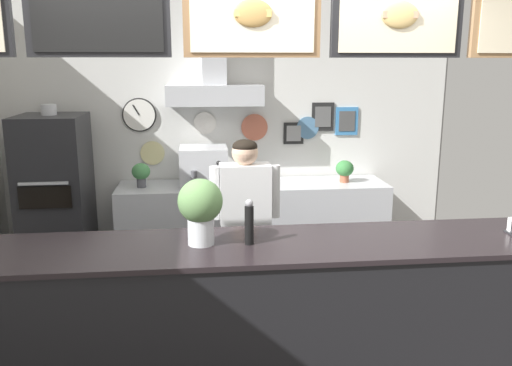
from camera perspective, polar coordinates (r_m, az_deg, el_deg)
name	(u,v)px	position (r m, az deg, el deg)	size (l,w,h in m)	color
back_wall_assembly	(228,127)	(5.48, -3.04, 6.05)	(4.70, 2.66, 2.75)	gray
service_counter	(256,331)	(3.29, -0.04, -15.55)	(3.80, 0.68, 1.10)	black
back_prep_counter	(253,228)	(5.48, -0.30, -4.83)	(2.70, 0.62, 0.92)	#B7BABF
pizza_oven	(56,201)	(5.40, -20.60, -1.84)	(0.60, 0.73, 1.74)	#232326
shop_worker	(245,224)	(4.32, -1.16, -4.47)	(0.56, 0.22, 1.53)	#232328
espresso_machine	(204,167)	(5.27, -5.65, 1.72)	(0.46, 0.53, 0.39)	silver
potted_thyme	(345,170)	(5.49, 9.48, 1.43)	(0.18, 0.18, 0.23)	#9E563D
potted_oregano	(141,173)	(5.31, -12.23, 1.07)	(0.18, 0.18, 0.24)	#4C4C51
pepper_grinder	(249,222)	(3.02, -0.74, -4.22)	(0.05, 0.05, 0.27)	black
basil_vase	(200,208)	(3.02, -5.98, -2.70)	(0.25, 0.25, 0.38)	silver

